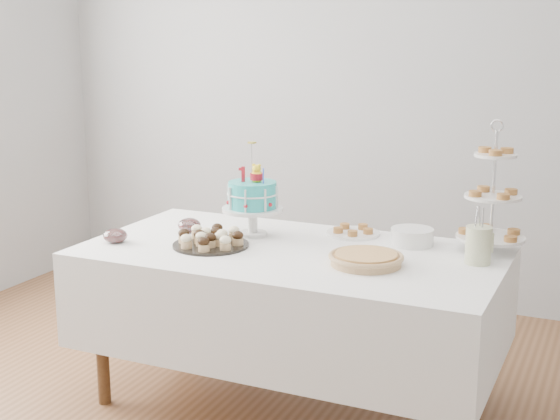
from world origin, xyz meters
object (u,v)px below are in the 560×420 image
at_px(jam_bowl_b, 189,225).
at_px(table, 291,296).
at_px(jam_bowl_a, 115,236).
at_px(cupcake_tray, 211,238).
at_px(pie, 366,258).
at_px(utensil_pitcher, 479,244).
at_px(tiered_stand, 493,197).
at_px(birthday_cake, 253,211).
at_px(pastry_plate, 353,231).
at_px(plate_stack, 412,237).

bearing_deg(jam_bowl_b, table, -9.14).
bearing_deg(table, jam_bowl_a, -164.08).
distance_m(cupcake_tray, pie, 0.76).
height_order(pie, utensil_pitcher, utensil_pitcher).
distance_m(table, tiered_stand, 1.03).
distance_m(pie, jam_bowl_b, 1.01).
bearing_deg(pie, utensil_pitcher, 27.11).
distance_m(cupcake_tray, utensil_pitcher, 1.22).
bearing_deg(cupcake_tray, birthday_cake, 70.96).
xyz_separation_m(tiered_stand, utensil_pitcher, (-0.01, -0.22, -0.16)).
height_order(jam_bowl_a, jam_bowl_b, same).
relative_size(birthday_cake, pastry_plate, 1.73).
bearing_deg(tiered_stand, jam_bowl_b, -170.05).
height_order(table, birthday_cake, birthday_cake).
distance_m(jam_bowl_a, jam_bowl_b, 0.39).
bearing_deg(jam_bowl_a, birthday_cake, 36.08).
height_order(table, tiered_stand, tiered_stand).
bearing_deg(pastry_plate, tiered_stand, -2.43).
distance_m(pastry_plate, jam_bowl_b, 0.82).
bearing_deg(pastry_plate, jam_bowl_a, -148.18).
bearing_deg(cupcake_tray, plate_stack, 26.08).
bearing_deg(tiered_stand, pie, -135.64).
height_order(pastry_plate, jam_bowl_b, jam_bowl_b).
distance_m(table, jam_bowl_a, 0.89).
xyz_separation_m(table, pastry_plate, (0.17, 0.38, 0.24)).
bearing_deg(birthday_cake, cupcake_tray, -119.76).
distance_m(cupcake_tray, plate_stack, 0.95).
distance_m(birthday_cake, jam_bowl_b, 0.34).
bearing_deg(cupcake_tray, pie, 0.97).
xyz_separation_m(cupcake_tray, tiered_stand, (1.21, 0.45, 0.21)).
height_order(table, utensil_pitcher, utensil_pitcher).
xyz_separation_m(table, cupcake_tray, (-0.37, -0.10, 0.27)).
bearing_deg(pie, jam_bowl_a, -173.22).
bearing_deg(table, utensil_pitcher, 9.18).
relative_size(birthday_cake, jam_bowl_b, 3.98).
relative_size(pie, utensil_pitcher, 1.30).
relative_size(cupcake_tray, utensil_pitcher, 1.43).
xyz_separation_m(birthday_cake, jam_bowl_b, (-0.33, -0.06, -0.09)).
height_order(plate_stack, utensil_pitcher, utensil_pitcher).
distance_m(cupcake_tray, jam_bowl_a, 0.47).
bearing_deg(tiered_stand, table, -157.36).
xyz_separation_m(table, birthday_cake, (-0.28, 0.16, 0.35)).
xyz_separation_m(cupcake_tray, utensil_pitcher, (1.19, 0.24, 0.05)).
height_order(birthday_cake, jam_bowl_b, birthday_cake).
bearing_deg(pastry_plate, pie, -64.72).
xyz_separation_m(pie, jam_bowl_b, (-0.99, 0.19, 0.00)).
bearing_deg(table, pie, -12.80).
bearing_deg(utensil_pitcher, cupcake_tray, 177.97).
height_order(jam_bowl_a, utensil_pitcher, utensil_pitcher).
relative_size(plate_stack, jam_bowl_b, 1.74).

